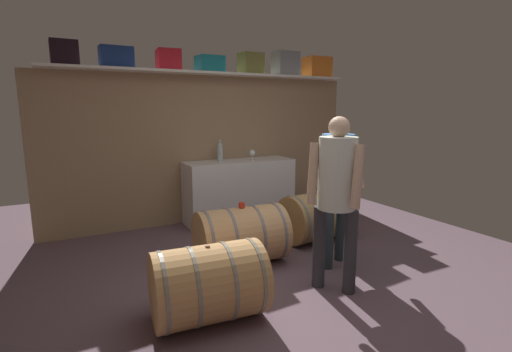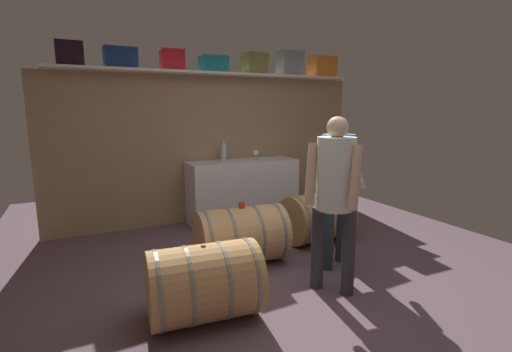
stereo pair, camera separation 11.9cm
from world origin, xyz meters
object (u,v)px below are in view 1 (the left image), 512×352
object	(u,v)px
toolcase_red	(168,60)
wine_bottle_clear	(220,151)
toolcase_teal	(210,64)
toolcase_black	(64,53)
toolcase_olive	(251,64)
wine_barrel_flank	(208,283)
winemaker_pouring	(337,176)
toolcase_grey	(285,64)
wine_glass	(252,153)
wine_barrel_far	(315,216)
visitor_tasting	(337,186)
toolcase_navy	(116,57)
toolcase_orange	(317,67)
tasting_cup	(242,205)
wine_barrel_near	(241,236)
work_cabinet	(240,191)

from	to	relation	value
toolcase_red	wine_bottle_clear	size ratio (longest dim) A/B	0.98
toolcase_teal	toolcase_black	bearing A→B (deg)	176.84
toolcase_olive	wine_barrel_flank	world-z (taller)	toolcase_olive
wine_bottle_clear	toolcase_olive	bearing A→B (deg)	8.73
wine_bottle_clear	winemaker_pouring	bearing A→B (deg)	-76.11
toolcase_grey	toolcase_olive	bearing A→B (deg)	176.57
wine_glass	wine_barrel_far	world-z (taller)	wine_glass
toolcase_olive	winemaker_pouring	distance (m)	2.39
toolcase_red	toolcase_teal	world-z (taller)	toolcase_red
toolcase_red	wine_bottle_clear	bearing A→B (deg)	-3.02
wine_barrel_far	visitor_tasting	size ratio (longest dim) A/B	0.54
toolcase_navy	wine_glass	xyz separation A→B (m)	(1.72, -0.20, -1.23)
toolcase_orange	wine_barrel_far	world-z (taller)	toolcase_orange
toolcase_black	tasting_cup	size ratio (longest dim) A/B	4.63
toolcase_grey	wine_glass	world-z (taller)	toolcase_grey
toolcase_grey	wine_barrel_near	world-z (taller)	toolcase_grey
toolcase_red	tasting_cup	xyz separation A→B (m)	(0.29, -1.55, -1.58)
toolcase_red	wine_barrel_flank	distance (m)	3.09
wine_barrel_far	wine_barrel_flank	distance (m)	2.07
toolcase_red	wine_glass	bearing A→B (deg)	-6.61
wine_barrel_near	tasting_cup	xyz separation A→B (m)	(0.01, 0.00, 0.33)
toolcase_grey	toolcase_black	bearing A→B (deg)	176.57
toolcase_navy	toolcase_olive	bearing A→B (deg)	-3.64
toolcase_red	work_cabinet	bearing A→B (deg)	-6.63
toolcase_olive	wine_barrel_flank	xyz separation A→B (m)	(-1.57, -2.39, -1.93)
toolcase_navy	toolcase_grey	world-z (taller)	toolcase_grey
wine_glass	winemaker_pouring	bearing A→B (deg)	-88.83
toolcase_navy	wine_bottle_clear	xyz separation A→B (m)	(1.28, -0.08, -1.19)
wine_barrel_near	visitor_tasting	distance (m)	1.21
wine_glass	winemaker_pouring	distance (m)	1.81
work_cabinet	wine_barrel_flank	xyz separation A→B (m)	(-1.30, -2.22, -0.14)
toolcase_olive	winemaker_pouring	xyz separation A→B (m)	(-0.05, -2.02, -1.29)
toolcase_teal	winemaker_pouring	xyz separation A→B (m)	(0.57, -2.02, -1.25)
toolcase_black	wine_barrel_far	bearing A→B (deg)	-30.12
toolcase_black	toolcase_olive	size ratio (longest dim) A/B	0.94
toolcase_grey	toolcase_orange	world-z (taller)	toolcase_grey
toolcase_red	wine_barrel_near	xyz separation A→B (m)	(0.28, -1.55, -1.91)
wine_barrel_flank	winemaker_pouring	bearing A→B (deg)	18.71
toolcase_black	wine_barrel_flank	world-z (taller)	toolcase_black
toolcase_grey	visitor_tasting	bearing A→B (deg)	-115.59
toolcase_grey	wine_glass	xyz separation A→B (m)	(-0.66, -0.20, -1.28)
toolcase_teal	wine_barrel_near	size ratio (longest dim) A/B	0.36
wine_barrel_flank	toolcase_navy	bearing A→B (deg)	100.33
toolcase_grey	work_cabinet	xyz separation A→B (m)	(-0.85, -0.17, -1.82)
toolcase_navy	work_cabinet	size ratio (longest dim) A/B	0.25
visitor_tasting	toolcase_navy	bearing A→B (deg)	-7.05
toolcase_navy	wine_bottle_clear	distance (m)	1.75
toolcase_teal	visitor_tasting	size ratio (longest dim) A/B	0.22
toolcase_orange	wine_barrel_far	bearing A→B (deg)	-124.00
toolcase_navy	toolcase_red	size ratio (longest dim) A/B	1.30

